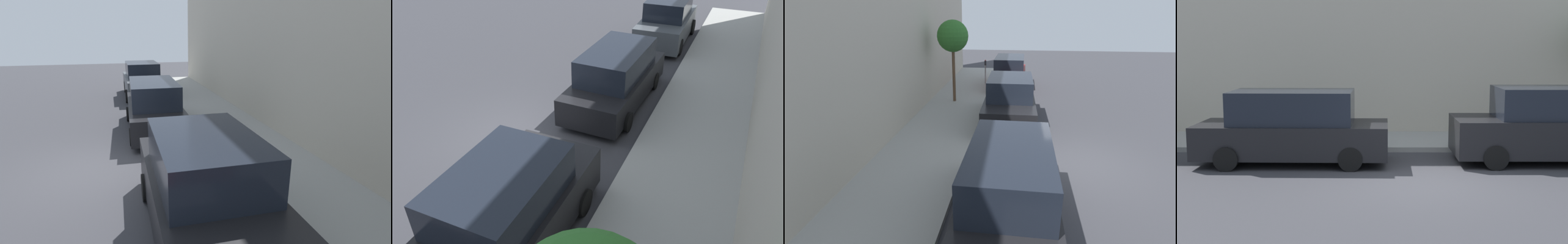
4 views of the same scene
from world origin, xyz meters
TOP-DOWN VIEW (x-y plane):
  - ground_plane at (0.00, 0.00)m, footprint 60.00×60.00m
  - sidewalk at (4.93, 0.00)m, footprint 2.85×32.00m
  - parked_suv_second at (2.25, -3.41)m, footprint 2.08×4.81m
  - parked_minivan_third at (2.10, 3.18)m, footprint 2.02×4.94m
  - parked_suv_fourth at (2.21, 9.75)m, footprint 2.08×4.85m

SIDE VIEW (x-z plane):
  - ground_plane at x=0.00m, z-range 0.00..0.00m
  - sidewalk at x=4.93m, z-range 0.00..0.15m
  - parked_minivan_third at x=2.10m, z-range -0.03..1.87m
  - parked_suv_fourth at x=2.21m, z-range -0.06..1.92m
  - parked_suv_second at x=2.25m, z-range -0.06..1.92m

